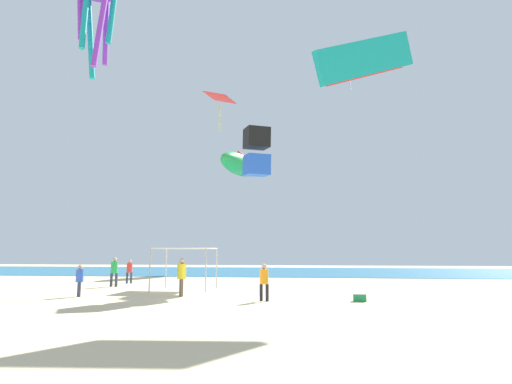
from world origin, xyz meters
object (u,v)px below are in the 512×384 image
Objects in this scene: person_central at (264,279)px; person_rightmost at (114,269)px; person_leftmost at (129,269)px; cooler_box at (360,297)px; kite_diamond_red at (220,99)px; canopy_tent at (185,250)px; person_far_shore at (182,274)px; kite_inflatable_green at (239,164)px; kite_parafoil_teal at (365,59)px; kite_delta_blue at (337,74)px; person_near_tent at (80,278)px; kite_box_black at (257,152)px.

person_rightmost is at bearing -16.14° from person_central.
person_leftmost is 3.04m from person_rightmost.
cooler_box is 18.81m from kite_diamond_red.
person_central is 4.38m from cooler_box.
canopy_tent reaches higher than person_rightmost.
person_far_shore is 29.07m from kite_inflatable_green.
kite_parafoil_teal is 1.87× the size of kite_delta_blue.
kite_delta_blue reaches higher than kite_parafoil_teal.
cooler_box is at bearing -156.97° from person_central.
person_leftmost is at bearing 179.95° from kite_inflatable_green.
kite_diamond_red is at bearing -151.59° from person_rightmost.
kite_inflatable_green reaches higher than person_leftmost.
person_far_shore is at bearing -2.08° from person_central.
person_far_shore is at bearing -59.38° from person_leftmost.
person_near_tent is 9.42m from person_central.
person_rightmost is at bearing 156.32° from cooler_box.
person_leftmost is 0.19× the size of kite_inflatable_green.
kite_box_black reaches higher than person_far_shore.
kite_parafoil_teal reaches higher than person_central.
person_near_tent is 29.99m from kite_inflatable_green.
person_central is (9.39, -0.76, 0.06)m from person_near_tent.
person_far_shore is (6.49, -8.44, 0.13)m from person_leftmost.
kite_delta_blue reaches higher than person_central.
kite_box_black reaches higher than person_central.
kite_inflatable_green is (4.84, 18.30, 11.42)m from person_leftmost.
person_leftmost is 0.53× the size of kite_box_black.
person_far_shore is (5.03, 0.76, 0.19)m from person_near_tent.
kite_parafoil_teal reaches higher than cooler_box.
kite_box_black reaches higher than person_leftmost.
kite_inflatable_green reaches higher than kite_diamond_red.
person_rightmost is 0.60× the size of kite_delta_blue.
kite_parafoil_teal is at bearing 68.13° from kite_diamond_red.
person_central is 29.50m from kite_delta_blue.
kite_parafoil_teal is (9.66, 1.83, 11.76)m from person_far_shore.
canopy_tent is at bearing -27.42° from person_central.
kite_delta_blue is 14.97m from kite_inflatable_green.
canopy_tent is at bearing -47.38° from person_leftmost.
canopy_tent is at bearing -36.52° from kite_parafoil_teal.
kite_delta_blue is at bearing 153.96° from kite_diamond_red.
person_leftmost reaches higher than cooler_box.
kite_inflatable_green reaches higher than kite_box_black.
kite_delta_blue is 0.35× the size of kite_inflatable_green.
cooler_box is 0.06× the size of kite_inflatable_green.
person_far_shore is 3.32× the size of cooler_box.
person_rightmost is 0.99× the size of person_far_shore.
kite_delta_blue reaches higher than person_leftmost.
canopy_tent is 6.22m from person_near_tent.
canopy_tent is at bearing 3.78° from kite_diamond_red.
person_near_tent is at bearing 11.13° from kite_box_black.
kite_parafoil_teal reaches higher than person_rightmost.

